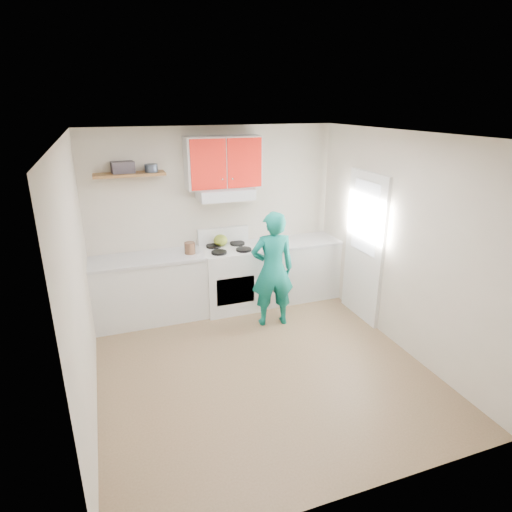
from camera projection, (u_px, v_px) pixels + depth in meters
name	position (u px, v px, depth m)	size (l,w,h in m)	color
floor	(260.00, 365.00, 5.01)	(3.80, 3.80, 0.00)	brown
ceiling	(261.00, 135.00, 4.14)	(3.60, 3.80, 0.04)	white
back_wall	(215.00, 218.00, 6.26)	(3.60, 0.04, 2.60)	beige
front_wall	(358.00, 353.00, 2.89)	(3.60, 0.04, 2.60)	beige
left_wall	(80.00, 283.00, 4.00)	(0.04, 3.80, 2.60)	beige
right_wall	(401.00, 243.00, 5.15)	(0.04, 3.80, 2.60)	beige
door	(364.00, 248.00, 5.85)	(0.05, 0.85, 2.05)	white
door_glass	(365.00, 217.00, 5.70)	(0.01, 0.55, 0.95)	white
counter_left	(150.00, 289.00, 5.95)	(1.52, 0.60, 0.90)	silver
counter_right	(293.00, 270.00, 6.64)	(1.32, 0.60, 0.90)	silver
stove	(229.00, 278.00, 6.29)	(0.76, 0.65, 0.92)	white
range_hood	(225.00, 194.00, 5.96)	(0.76, 0.44, 0.15)	silver
upper_cabinets	(223.00, 162.00, 5.87)	(1.02, 0.33, 0.70)	red
shelf	(129.00, 174.00, 5.52)	(0.90, 0.30, 0.04)	brown
books	(123.00, 167.00, 5.48)	(0.28, 0.20, 0.15)	#3E373E
tin	(151.00, 168.00, 5.56)	(0.17, 0.17, 0.10)	#333D4C
kettle	(221.00, 240.00, 6.22)	(0.20, 0.20, 0.17)	olive
crock	(190.00, 249.00, 5.91)	(0.15, 0.15, 0.18)	#533624
cutting_board	(275.00, 245.00, 6.31)	(0.28, 0.20, 0.02)	olive
silicone_mat	(319.00, 239.00, 6.62)	(0.33, 0.28, 0.01)	red
person	(273.00, 269.00, 5.71)	(0.58, 0.38, 1.59)	#0C6E61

